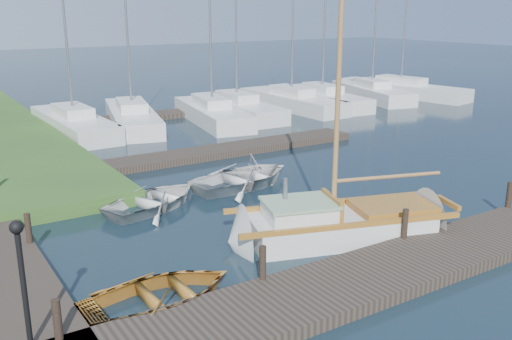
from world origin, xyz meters
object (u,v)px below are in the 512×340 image
mooring_post_2 (405,223)px  marina_boat_0 (74,122)px  mooring_post_3 (509,195)px  marina_boat_5 (322,97)px  marina_boat_6 (372,91)px  mooring_post_1 (263,263)px  tender_b (255,166)px  marina_boat_1 (132,116)px  tender_a (154,197)px  tender_c (243,175)px  marina_boat_2 (212,112)px  mooring_post_0 (57,319)px  sailboat (345,226)px  lamp_post (21,268)px  dinghy (160,289)px  marina_boat_3 (237,106)px  marina_boat_7 (401,88)px  mooring_post_4 (28,228)px  marina_boat_4 (291,100)px

mooring_post_2 → marina_boat_0: bearing=99.9°
mooring_post_3 → marina_boat_0: bearing=112.1°
marina_boat_5 → marina_boat_6: (4.51, 0.14, -0.01)m
mooring_post_1 → tender_b: 8.65m
marina_boat_1 → marina_boat_5: bearing=-77.0°
tender_a → tender_b: tender_b is taller
mooring_post_1 → tender_c: 7.95m
mooring_post_3 → marina_boat_2: 18.26m
mooring_post_0 → tender_a: 8.05m
mooring_post_3 → sailboat: (-5.35, 1.39, -0.36)m
lamp_post → tender_b: (9.48, 7.40, -1.31)m
mooring_post_3 → marina_boat_0: 21.01m
dinghy → marina_boat_2: 20.56m
tender_a → marina_boat_3: 16.35m
mooring_post_3 → marina_boat_7: 25.06m
tender_b → tender_c: tender_b is taller
dinghy → marina_boat_3: size_ratio=0.27×
tender_a → marina_boat_0: size_ratio=0.32×
tender_b → marina_boat_5: bearing=-46.4°
mooring_post_0 → marina_boat_1: bearing=65.8°
marina_boat_5 → marina_boat_6: size_ratio=1.10×
mooring_post_3 → marina_boat_0: marina_boat_0 is taller
mooring_post_1 → mooring_post_3: (9.00, 0.00, 0.00)m
tender_b → marina_boat_6: 21.06m
mooring_post_2 → marina_boat_5: (12.75, 19.30, -0.13)m
mooring_post_2 → tender_b: 7.40m
mooring_post_2 → marina_boat_5: 23.13m
tender_b → marina_boat_1: 12.15m
mooring_post_0 → tender_b: bearing=39.5°
marina_boat_6 → marina_boat_7: 2.95m
mooring_post_2 → marina_boat_0: 19.76m
marina_boat_1 → marina_boat_7: size_ratio=0.95×
mooring_post_4 → marina_boat_3: 20.32m
mooring_post_1 → mooring_post_4: bearing=128.7°
mooring_post_0 → marina_boat_0: (5.61, 19.47, -0.13)m
marina_boat_4 → marina_boat_6: marina_boat_4 is taller
mooring_post_4 → tender_a: bearing=20.8°
mooring_post_3 → sailboat: size_ratio=0.08×
mooring_post_4 → marina_boat_7: 32.18m
marina_boat_7 → marina_boat_5: bearing=81.2°
tender_b → marina_boat_4: marina_boat_4 is taller
marina_boat_0 → marina_boat_3: marina_boat_3 is taller
dinghy → marina_boat_3: 22.45m
marina_boat_3 → marina_boat_5: marina_boat_3 is taller
sailboat → tender_c: sailboat is taller
mooring_post_0 → marina_boat_0: marina_boat_0 is taller
marina_boat_3 → marina_boat_5: bearing=-86.1°
mooring_post_4 → marina_boat_6: bearing=29.3°
mooring_post_1 → mooring_post_2: bearing=0.0°
marina_boat_4 → marina_boat_7: bearing=-90.7°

